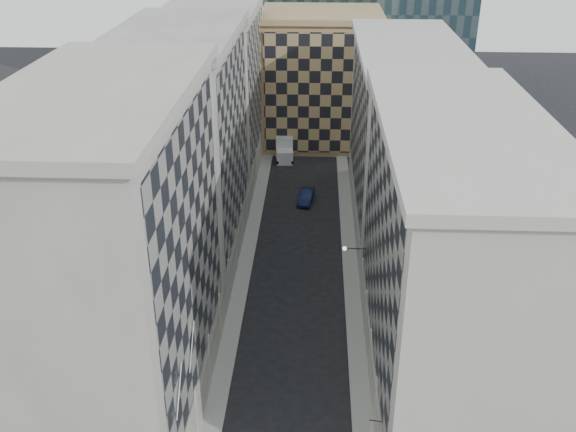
% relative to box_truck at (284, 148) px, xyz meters
% --- Properties ---
extents(sidewalk_west, '(1.50, 100.00, 0.15)m').
position_rel_box_truck_xyz_m(sidewalk_west, '(-2.40, -30.50, -1.29)').
color(sidewalk_west, '#989993').
rests_on(sidewalk_west, ground).
extents(sidewalk_east, '(1.50, 100.00, 0.15)m').
position_rel_box_truck_xyz_m(sidewalk_east, '(8.10, -30.50, -1.29)').
color(sidewalk_east, '#989993').
rests_on(sidewalk_east, ground).
extents(bldg_left_a, '(10.80, 22.80, 23.70)m').
position_rel_box_truck_xyz_m(bldg_left_a, '(-8.03, -49.50, 10.46)').
color(bldg_left_a, gray).
rests_on(bldg_left_a, ground).
extents(bldg_left_b, '(10.80, 22.80, 22.70)m').
position_rel_box_truck_xyz_m(bldg_left_b, '(-8.03, -27.50, 9.96)').
color(bldg_left_b, gray).
rests_on(bldg_left_b, ground).
extents(bldg_left_c, '(10.80, 22.80, 21.70)m').
position_rel_box_truck_xyz_m(bldg_left_c, '(-8.03, -5.50, 9.46)').
color(bldg_left_c, gray).
rests_on(bldg_left_c, ground).
extents(bldg_right_a, '(10.80, 26.80, 20.70)m').
position_rel_box_truck_xyz_m(bldg_right_a, '(13.73, -45.50, 8.96)').
color(bldg_right_a, '#B4B1A5').
rests_on(bldg_right_a, ground).
extents(bldg_right_b, '(10.80, 28.80, 19.70)m').
position_rel_box_truck_xyz_m(bldg_right_b, '(13.74, -18.50, 8.49)').
color(bldg_right_b, '#B4B1A5').
rests_on(bldg_right_b, ground).
extents(tan_block, '(16.80, 14.80, 18.80)m').
position_rel_box_truck_xyz_m(tan_block, '(4.85, 7.39, 8.07)').
color(tan_block, tan).
rests_on(tan_block, ground).
extents(flagpoles_left, '(0.10, 6.33, 2.33)m').
position_rel_box_truck_xyz_m(flagpoles_left, '(-3.05, -54.50, 6.64)').
color(flagpoles_left, gray).
rests_on(flagpoles_left, ground).
extents(bracket_lamp, '(1.98, 0.36, 0.36)m').
position_rel_box_truck_xyz_m(bracket_lamp, '(7.23, -36.50, 4.84)').
color(bracket_lamp, black).
rests_on(bracket_lamp, ground).
extents(box_truck, '(2.80, 5.88, 3.13)m').
position_rel_box_truck_xyz_m(box_truck, '(0.00, 0.00, 0.00)').
color(box_truck, silver).
rests_on(box_truck, ground).
extents(dark_car, '(2.11, 4.64, 1.48)m').
position_rel_box_truck_xyz_m(dark_car, '(3.37, -14.39, -0.62)').
color(dark_car, '#10173A').
rests_on(dark_car, ground).
extents(shop_sign, '(0.76, 0.66, 0.74)m').
position_rel_box_truck_xyz_m(shop_sign, '(8.27, -54.38, 2.48)').
color(shop_sign, black).
rests_on(shop_sign, ground).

